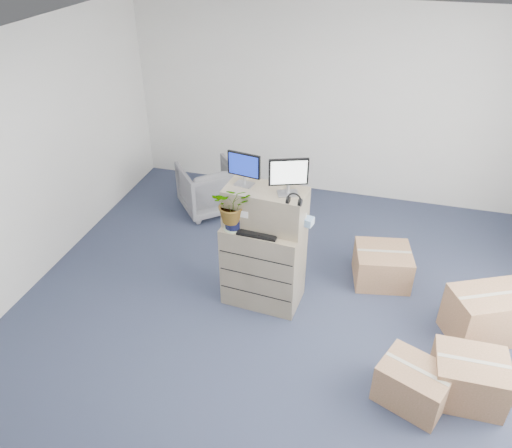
# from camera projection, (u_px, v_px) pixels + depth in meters

# --- Properties ---
(ground) EXTENTS (7.00, 7.00, 0.00)m
(ground) POSITION_uv_depth(u_px,v_px,m) (275.00, 352.00, 5.02)
(ground) COLOR #222A3E
(ground) RESTS_ON ground
(wall_back) EXTENTS (6.00, 0.02, 2.80)m
(wall_back) POSITION_uv_depth(u_px,v_px,m) (335.00, 104.00, 7.11)
(wall_back) COLOR silver
(wall_back) RESTS_ON ground
(filing_cabinet_lower) EXTENTS (0.87, 0.58, 0.97)m
(filing_cabinet_lower) POSITION_uv_depth(u_px,v_px,m) (263.00, 264.00, 5.45)
(filing_cabinet_lower) COLOR gray
(filing_cabinet_lower) RESTS_ON ground
(filing_cabinet_upper) EXTENTS (0.86, 0.48, 0.42)m
(filing_cabinet_upper) POSITION_uv_depth(u_px,v_px,m) (266.00, 207.00, 5.11)
(filing_cabinet_upper) COLOR gray
(filing_cabinet_upper) RESTS_ON filing_cabinet_lower
(monitor_left) EXTENTS (0.35, 0.17, 0.35)m
(monitor_left) POSITION_uv_depth(u_px,v_px,m) (244.00, 167.00, 4.98)
(monitor_left) COLOR #99999E
(monitor_left) RESTS_ON filing_cabinet_upper
(monitor_right) EXTENTS (0.37, 0.21, 0.38)m
(monitor_right) POSITION_uv_depth(u_px,v_px,m) (289.00, 175.00, 4.80)
(monitor_right) COLOR #99999E
(monitor_right) RESTS_ON filing_cabinet_upper
(headphones) EXTENTS (0.15, 0.03, 0.14)m
(headphones) POSITION_uv_depth(u_px,v_px,m) (294.00, 200.00, 4.75)
(headphones) COLOR black
(headphones) RESTS_ON filing_cabinet_upper
(keyboard) EXTENTS (0.43, 0.20, 0.02)m
(keyboard) POSITION_uv_depth(u_px,v_px,m) (258.00, 233.00, 5.06)
(keyboard) COLOR black
(keyboard) RESTS_ON filing_cabinet_lower
(mouse) EXTENTS (0.09, 0.06, 0.03)m
(mouse) POSITION_uv_depth(u_px,v_px,m) (291.00, 238.00, 4.98)
(mouse) COLOR silver
(mouse) RESTS_ON filing_cabinet_lower
(water_bottle) EXTENTS (0.07, 0.07, 0.24)m
(water_bottle) POSITION_uv_depth(u_px,v_px,m) (271.00, 215.00, 5.14)
(water_bottle) COLOR gray
(water_bottle) RESTS_ON filing_cabinet_lower
(phone_dock) EXTENTS (0.05, 0.05, 0.11)m
(phone_dock) POSITION_uv_depth(u_px,v_px,m) (261.00, 221.00, 5.21)
(phone_dock) COLOR silver
(phone_dock) RESTS_ON filing_cabinet_lower
(external_drive) EXTENTS (0.23, 0.20, 0.06)m
(external_drive) POSITION_uv_depth(u_px,v_px,m) (296.00, 222.00, 5.21)
(external_drive) COLOR black
(external_drive) RESTS_ON filing_cabinet_lower
(tissue_box) EXTENTS (0.24, 0.15, 0.08)m
(tissue_box) POSITION_uv_depth(u_px,v_px,m) (303.00, 220.00, 5.11)
(tissue_box) COLOR #438AE6
(tissue_box) RESTS_ON external_drive
(potted_plant) EXTENTS (0.45, 0.49, 0.42)m
(potted_plant) POSITION_uv_depth(u_px,v_px,m) (233.00, 208.00, 5.03)
(potted_plant) COLOR #A9C8A1
(potted_plant) RESTS_ON filing_cabinet_lower
(office_chair) EXTENTS (1.04, 1.03, 0.78)m
(office_chair) POSITION_uv_depth(u_px,v_px,m) (209.00, 186.00, 7.16)
(office_chair) COLOR slate
(office_chair) RESTS_ON ground
(cardboard_boxes) EXTENTS (1.89, 2.35, 0.55)m
(cardboard_boxes) POSITION_uv_depth(u_px,v_px,m) (441.00, 325.00, 5.01)
(cardboard_boxes) COLOR olive
(cardboard_boxes) RESTS_ON ground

